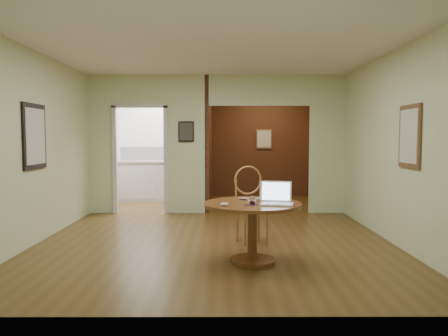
{
  "coord_description": "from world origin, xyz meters",
  "views": [
    {
      "loc": [
        0.12,
        -6.02,
        1.48
      ],
      "look_at": [
        0.13,
        -0.2,
        1.08
      ],
      "focal_mm": 35.0,
      "sensor_mm": 36.0,
      "label": 1
    }
  ],
  "objects_px": {
    "dining_table": "(252,218)",
    "closed_laptop": "(250,199)",
    "open_laptop": "(277,198)",
    "chair": "(250,200)"
  },
  "relations": [
    {
      "from": "dining_table",
      "to": "closed_laptop",
      "type": "xyz_separation_m",
      "value": [
        -0.01,
        0.21,
        0.2
      ]
    },
    {
      "from": "dining_table",
      "to": "open_laptop",
      "type": "distance_m",
      "value": 0.38
    },
    {
      "from": "closed_laptop",
      "to": "open_laptop",
      "type": "bearing_deg",
      "value": -36.68
    },
    {
      "from": "dining_table",
      "to": "chair",
      "type": "bearing_deg",
      "value": 87.63
    },
    {
      "from": "chair",
      "to": "open_laptop",
      "type": "bearing_deg",
      "value": -95.29
    },
    {
      "from": "dining_table",
      "to": "closed_laptop",
      "type": "height_order",
      "value": "closed_laptop"
    },
    {
      "from": "open_laptop",
      "to": "dining_table",
      "type": "bearing_deg",
      "value": 172.5
    },
    {
      "from": "chair",
      "to": "closed_laptop",
      "type": "bearing_deg",
      "value": -110.34
    },
    {
      "from": "chair",
      "to": "open_laptop",
      "type": "xyz_separation_m",
      "value": [
        0.23,
        -1.14,
        0.18
      ]
    },
    {
      "from": "chair",
      "to": "closed_laptop",
      "type": "relative_size",
      "value": 3.68
    }
  ]
}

